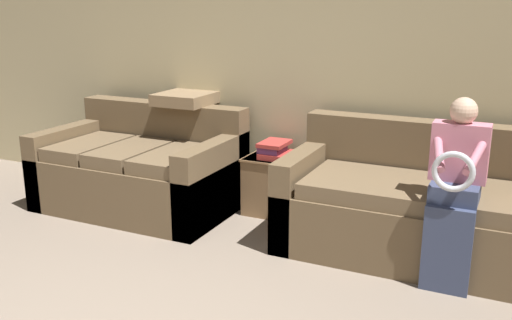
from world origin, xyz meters
The scene contains 7 objects.
wall_back centered at (0.00, 3.02, 1.27)m, with size 7.87×0.06×2.55m.
couch_main centered at (1.31, 2.47, 0.32)m, with size 2.15×0.94×0.89m.
couch_side centered at (-1.16, 2.41, 0.32)m, with size 1.63×1.00×0.86m.
child_left_seated centered at (1.43, 2.08, 0.64)m, with size 0.34×0.37×1.17m.
side_shelf centered at (-0.07, 2.77, 0.25)m, with size 0.45×0.41×0.48m.
book_stack centered at (-0.07, 2.76, 0.55)m, with size 0.22×0.29×0.13m.
throw_pillow centered at (-0.92, 2.77, 0.91)m, with size 0.45×0.45×0.10m.
Camera 1 is at (1.75, -1.42, 1.71)m, focal length 40.00 mm.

